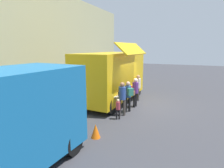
# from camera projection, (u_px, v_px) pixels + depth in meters

# --- Properties ---
(ground_plane) EXTENTS (60.00, 60.00, 0.00)m
(ground_plane) POSITION_uv_depth(u_px,v_px,m) (142.00, 106.00, 11.14)
(ground_plane) COLOR #38383D
(curb_strip) EXTENTS (28.00, 1.60, 0.15)m
(curb_strip) POSITION_uv_depth(u_px,v_px,m) (33.00, 114.00, 9.51)
(curb_strip) COLOR #9E998E
(curb_strip) RESTS_ON ground
(food_truck_main) EXTENTS (5.89, 3.31, 3.68)m
(food_truck_main) POSITION_uv_depth(u_px,v_px,m) (112.00, 75.00, 11.78)
(food_truck_main) COLOR yellow
(food_truck_main) RESTS_ON ground
(traffic_cone_orange) EXTENTS (0.36, 0.36, 0.55)m
(traffic_cone_orange) POSITION_uv_depth(u_px,v_px,m) (96.00, 131.00, 7.12)
(traffic_cone_orange) COLOR orange
(traffic_cone_orange) RESTS_ON ground
(trash_bin) EXTENTS (0.60, 0.60, 0.93)m
(trash_bin) POSITION_uv_depth(u_px,v_px,m) (106.00, 81.00, 16.66)
(trash_bin) COLOR #2E5C34
(trash_bin) RESTS_ON ground
(customer_front_ordering) EXTENTS (0.56, 0.35, 1.70)m
(customer_front_ordering) POSITION_uv_depth(u_px,v_px,m) (135.00, 90.00, 10.71)
(customer_front_ordering) COLOR black
(customer_front_ordering) RESTS_ON ground
(customer_mid_with_backpack) EXTENTS (0.51, 0.52, 1.66)m
(customer_mid_with_backpack) POSITION_uv_depth(u_px,v_px,m) (128.00, 94.00, 9.85)
(customer_mid_with_backpack) COLOR black
(customer_mid_with_backpack) RESTS_ON ground
(customer_rear_waiting) EXTENTS (0.35, 0.35, 1.73)m
(customer_rear_waiting) POSITION_uv_depth(u_px,v_px,m) (122.00, 96.00, 9.31)
(customer_rear_waiting) COLOR #4D4540
(customer_rear_waiting) RESTS_ON ground
(customer_extra_browsing) EXTENTS (0.34, 0.34, 1.68)m
(customer_extra_browsing) POSITION_uv_depth(u_px,v_px,m) (138.00, 85.00, 12.11)
(customer_extra_browsing) COLOR #4C4843
(customer_extra_browsing) RESTS_ON ground
(child_near_queue) EXTENTS (0.21, 0.21, 1.01)m
(child_near_queue) POSITION_uv_depth(u_px,v_px,m) (118.00, 107.00, 8.89)
(child_near_queue) COLOR black
(child_near_queue) RESTS_ON ground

